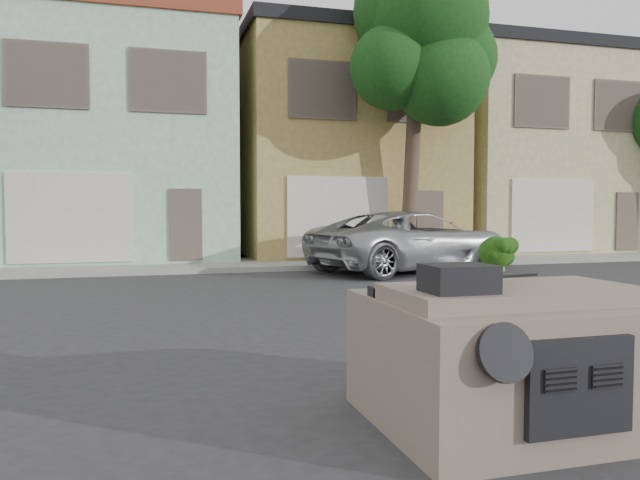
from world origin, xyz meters
name	(u,v)px	position (x,y,z in m)	size (l,w,h in m)	color
ground_plane	(369,344)	(0.00, 0.00, 0.00)	(120.00, 120.00, 0.00)	#303033
sidewalk	(241,265)	(0.00, 10.50, 0.07)	(40.00, 3.00, 0.15)	gray
townhouse_mint	(116,146)	(-3.50, 14.50, 3.77)	(7.20, 8.20, 7.55)	#A4D1AC
townhouse_tan	(332,151)	(4.00, 14.50, 3.77)	(7.20, 8.20, 7.55)	#A68C4B
townhouse_beige	(512,156)	(11.50, 14.50, 3.77)	(7.20, 8.20, 7.55)	#C0B681
silver_pickup	(413,271)	(4.32, 8.13, 0.00)	(2.70, 5.85, 1.63)	#A6A8AB
tree_near	(411,122)	(5.00, 9.80, 4.25)	(4.40, 4.00, 8.50)	#164013
car_dashboard	(501,354)	(0.00, -3.00, 0.56)	(2.00, 1.80, 1.12)	#766558
instrument_hump	(458,278)	(-0.58, -3.35, 1.22)	(0.48, 0.38, 0.20)	black
wiper_arm	(506,276)	(0.28, -2.62, 1.13)	(0.70, 0.03, 0.02)	black
broccoli	(496,259)	(-0.03, -2.94, 1.31)	(0.32, 0.32, 0.39)	#15350A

